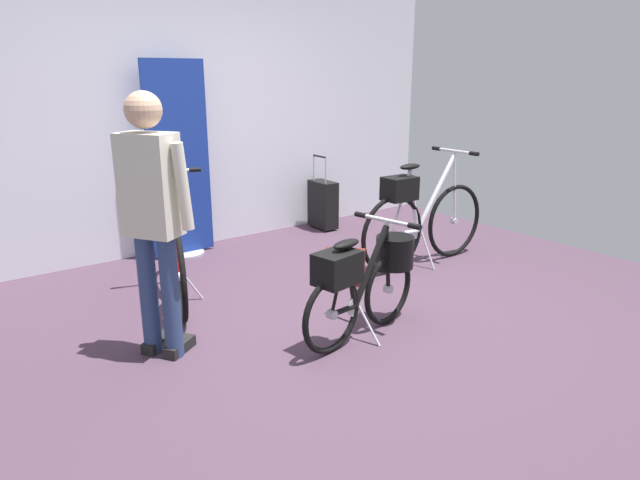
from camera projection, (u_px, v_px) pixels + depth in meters
ground_plane at (340, 320)px, 3.99m from camera, size 6.01×6.01×0.00m
back_wall at (188, 104)px, 5.40m from camera, size 6.01×0.10×2.81m
floor_banner_stand at (180, 170)px, 5.22m from camera, size 0.60×0.36×1.82m
folding_bike_foreground at (367, 276)px, 3.66m from camera, size 1.09×0.53×0.78m
display_bike_left at (420, 217)px, 5.00m from camera, size 1.50×0.53×1.04m
display_bike_right at (175, 255)px, 4.24m from camera, size 0.60×1.35×0.98m
visitor_near_wall at (153, 213)px, 3.27m from camera, size 0.38×0.45×1.60m
rolling_suitcase at (323, 204)px, 6.28m from camera, size 0.19×0.37×0.83m
backpack_on_floor at (345, 267)px, 4.66m from camera, size 0.34×0.34×0.29m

